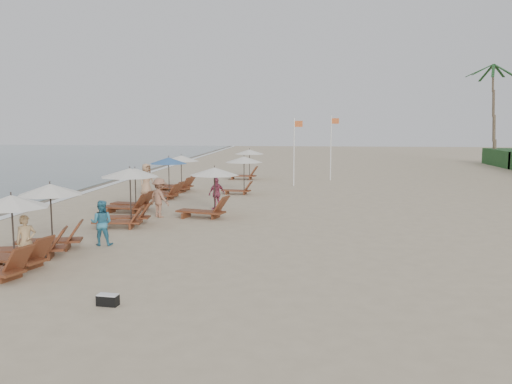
# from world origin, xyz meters

# --- Properties ---
(ground) EXTENTS (160.00, 160.00, 0.00)m
(ground) POSITION_xyz_m (0.00, 0.00, 0.00)
(ground) COLOR tan
(ground) RESTS_ON ground
(wet_sand_band) EXTENTS (3.20, 140.00, 0.01)m
(wet_sand_band) POSITION_xyz_m (-12.50, 10.00, 0.00)
(wet_sand_band) COLOR #6B5E4C
(wet_sand_band) RESTS_ON ground
(foam_line) EXTENTS (0.50, 140.00, 0.02)m
(foam_line) POSITION_xyz_m (-11.20, 10.00, 0.01)
(foam_line) COLOR white
(foam_line) RESTS_ON ground
(lounger_station_0) EXTENTS (2.63, 2.54, 2.23)m
(lounger_station_0) POSITION_xyz_m (-6.07, -3.31, 0.99)
(lounger_station_0) COLOR brown
(lounger_station_0) RESTS_ON ground
(lounger_station_1) EXTENTS (2.65, 2.47, 2.27)m
(lounger_station_1) POSITION_xyz_m (-6.14, -0.95, 1.00)
(lounger_station_1) COLOR brown
(lounger_station_1) RESTS_ON ground
(lounger_station_2) EXTENTS (2.65, 2.40, 2.38)m
(lounger_station_2) POSITION_xyz_m (-5.09, 3.87, 1.24)
(lounger_station_2) COLOR brown
(lounger_station_2) RESTS_ON ground
(lounger_station_3) EXTENTS (2.56, 2.27, 2.06)m
(lounger_station_3) POSITION_xyz_m (-6.13, 7.46, 0.95)
(lounger_station_3) COLOR brown
(lounger_station_3) RESTS_ON ground
(lounger_station_4) EXTENTS (2.52, 2.29, 2.29)m
(lounger_station_4) POSITION_xyz_m (-5.68, 12.06, 1.11)
(lounger_station_4) COLOR brown
(lounger_station_4) RESTS_ON ground
(lounger_station_5) EXTENTS (2.68, 2.41, 2.22)m
(lounger_station_5) POSITION_xyz_m (-5.72, 15.07, 1.08)
(lounger_station_5) COLOR brown
(lounger_station_5) RESTS_ON ground
(inland_station_0) EXTENTS (2.90, 2.25, 2.22)m
(inland_station_0) POSITION_xyz_m (-2.12, 6.15, 1.27)
(inland_station_0) COLOR brown
(inland_station_0) RESTS_ON ground
(inland_station_1) EXTENTS (2.52, 2.24, 2.22)m
(inland_station_1) POSITION_xyz_m (-1.62, 14.17, 1.50)
(inland_station_1) COLOR brown
(inland_station_1) RESTS_ON ground
(inland_station_2) EXTENTS (2.87, 2.24, 2.22)m
(inland_station_2) POSITION_xyz_m (-2.37, 22.47, 1.28)
(inland_station_2) COLOR brown
(inland_station_2) RESTS_ON ground
(beachgoer_near) EXTENTS (0.67, 0.65, 1.56)m
(beachgoer_near) POSITION_xyz_m (-5.78, -2.67, 0.78)
(beachgoer_near) COLOR tan
(beachgoer_near) RESTS_ON ground
(beachgoer_mid_a) EXTENTS (0.81, 0.66, 1.57)m
(beachgoer_mid_a) POSITION_xyz_m (-4.72, 0.37, 0.78)
(beachgoer_mid_a) COLOR teal
(beachgoer_mid_a) RESTS_ON ground
(beachgoer_mid_b) EXTENTS (1.31, 1.19, 1.76)m
(beachgoer_mid_b) POSITION_xyz_m (-4.27, 5.97, 0.88)
(beachgoer_mid_b) COLOR #96654C
(beachgoer_mid_b) RESTS_ON ground
(beachgoer_far_a) EXTENTS (0.90, 0.94, 1.57)m
(beachgoer_far_a) POSITION_xyz_m (-2.10, 8.36, 0.79)
(beachgoer_far_a) COLOR #AE4562
(beachgoer_far_a) RESTS_ON ground
(beachgoer_far_b) EXTENTS (1.02, 1.08, 1.86)m
(beachgoer_far_b) POSITION_xyz_m (-7.04, 13.00, 0.93)
(beachgoer_far_b) COLOR tan
(beachgoer_far_b) RESTS_ON ground
(duffel_bag) EXTENTS (0.51, 0.29, 0.27)m
(duffel_bag) POSITION_xyz_m (-2.23, -5.58, 0.14)
(duffel_bag) COLOR black
(duffel_bag) RESTS_ON ground
(flag_pole_near) EXTENTS (0.59, 0.08, 4.53)m
(flag_pole_near) POSITION_xyz_m (1.39, 18.53, 2.51)
(flag_pole_near) COLOR silver
(flag_pole_near) RESTS_ON ground
(flag_pole_far) EXTENTS (0.60, 0.08, 4.74)m
(flag_pole_far) POSITION_xyz_m (3.97, 22.45, 2.62)
(flag_pole_far) COLOR silver
(flag_pole_far) RESTS_ON ground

